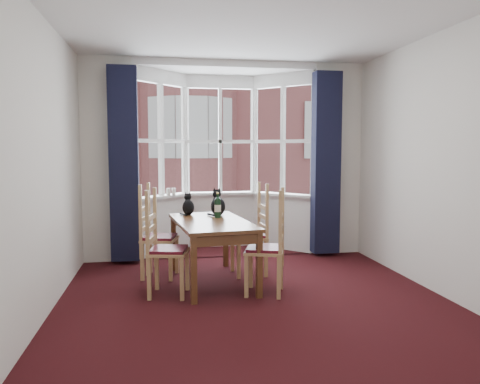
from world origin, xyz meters
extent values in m
plane|color=black|center=(0.00, 0.00, 0.00)|extent=(4.50, 4.50, 0.00)
plane|color=white|center=(0.00, 0.00, 2.80)|extent=(4.50, 4.50, 0.00)
plane|color=silver|center=(-2.00, 0.00, 1.40)|extent=(0.00, 4.50, 4.50)
plane|color=silver|center=(2.00, 0.00, 1.40)|extent=(0.00, 4.50, 4.50)
plane|color=silver|center=(0.00, -2.25, 1.40)|extent=(4.00, 0.00, 4.00)
cube|color=silver|center=(-1.65, 2.25, 1.40)|extent=(0.70, 0.12, 2.80)
cube|color=silver|center=(1.65, 2.25, 1.40)|extent=(0.70, 0.12, 2.80)
cube|color=black|center=(-1.42, 2.07, 1.35)|extent=(0.38, 0.22, 2.60)
cube|color=black|center=(1.42, 2.07, 1.35)|extent=(0.38, 0.22, 2.60)
cube|color=brown|center=(-0.36, 0.95, 0.71)|extent=(0.97, 1.57, 0.04)
cube|color=brown|center=(-0.62, 0.22, 0.35)|extent=(0.07, 0.07, 0.69)
cube|color=brown|center=(-0.79, 1.60, 0.35)|extent=(0.07, 0.07, 0.69)
cube|color=brown|center=(0.07, 0.31, 0.35)|extent=(0.07, 0.07, 0.69)
cube|color=brown|center=(-0.10, 1.68, 0.35)|extent=(0.07, 0.07, 0.69)
cube|color=tan|center=(-0.87, 0.56, 0.48)|extent=(0.48, 0.49, 0.06)
cube|color=#510D19|center=(-0.87, 0.56, 0.49)|extent=(0.43, 0.45, 0.03)
cube|color=tan|center=(-0.96, 1.30, 0.48)|extent=(0.49, 0.50, 0.06)
cube|color=#510D19|center=(-0.96, 1.30, 0.49)|extent=(0.44, 0.45, 0.03)
cube|color=tan|center=(0.15, 0.45, 0.48)|extent=(0.51, 0.53, 0.06)
cube|color=#510D19|center=(0.15, 0.45, 0.49)|extent=(0.46, 0.47, 0.03)
cube|color=tan|center=(0.13, 1.24, 0.48)|extent=(0.43, 0.44, 0.06)
cube|color=#510D19|center=(0.13, 1.24, 0.49)|extent=(0.38, 0.40, 0.03)
ellipsoid|color=black|center=(-0.60, 1.48, 0.82)|extent=(0.15, 0.20, 0.20)
sphere|color=black|center=(-0.60, 1.55, 0.95)|extent=(0.09, 0.09, 0.09)
cone|color=black|center=(-0.63, 1.55, 1.00)|extent=(0.03, 0.03, 0.04)
cone|color=black|center=(-0.57, 1.55, 1.00)|extent=(0.03, 0.03, 0.04)
ellipsoid|color=black|center=(-0.24, 1.36, 0.84)|extent=(0.19, 0.25, 0.24)
sphere|color=black|center=(-0.24, 1.45, 0.99)|extent=(0.12, 0.12, 0.11)
cone|color=black|center=(-0.27, 1.45, 1.05)|extent=(0.04, 0.04, 0.05)
cone|color=black|center=(-0.21, 1.45, 1.05)|extent=(0.04, 0.04, 0.05)
cylinder|color=black|center=(-0.26, 1.17, 0.84)|extent=(0.08, 0.08, 0.22)
sphere|color=black|center=(-0.26, 1.17, 0.95)|extent=(0.07, 0.07, 0.07)
cylinder|color=black|center=(-0.26, 1.17, 0.99)|extent=(0.03, 0.03, 0.09)
cylinder|color=gold|center=(-0.26, 1.17, 1.03)|extent=(0.03, 0.03, 0.02)
cylinder|color=silver|center=(-0.26, 1.17, 0.85)|extent=(0.08, 0.08, 0.08)
cylinder|color=white|center=(-0.83, 2.60, 0.92)|extent=(0.06, 0.06, 0.11)
cylinder|color=white|center=(-0.75, 2.63, 0.92)|extent=(0.06, 0.06, 0.11)
plane|color=#333335|center=(0.00, 32.25, -6.00)|extent=(80.00, 80.00, 0.00)
cube|color=#9E5351|center=(0.00, 14.25, 1.00)|extent=(18.00, 6.00, 14.00)
cylinder|color=#9E5351|center=(0.00, 11.25, 1.00)|extent=(3.20, 3.20, 14.00)
camera|label=1|loc=(-0.93, -4.38, 1.56)|focal=35.00mm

